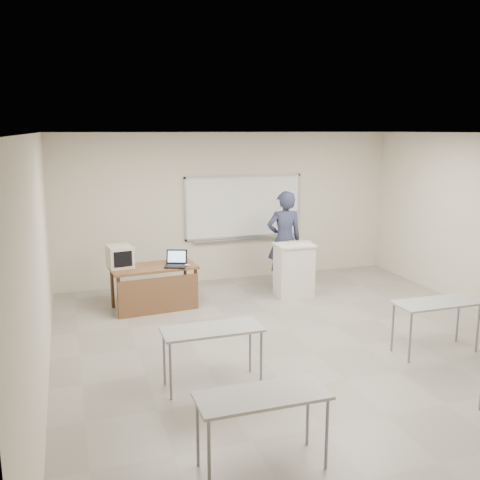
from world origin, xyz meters
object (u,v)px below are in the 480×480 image
object	(u,v)px
instructor_desk	(155,279)
presenter	(284,240)
podium	(294,270)
crt_monitor	(119,256)
laptop	(175,263)
mouse	(187,265)
whiteboard	(244,208)
keyboard	(300,242)

from	to	relation	value
instructor_desk	presenter	distance (m)	2.71
podium	crt_monitor	bearing A→B (deg)	178.42
instructor_desk	laptop	xyz separation A→B (m)	(0.35, -0.01, 0.26)
instructor_desk	crt_monitor	world-z (taller)	crt_monitor
podium	mouse	world-z (taller)	podium
whiteboard	crt_monitor	size ratio (longest dim) A/B	5.49
whiteboard	instructor_desk	distance (m)	2.73
mouse	presenter	xyz separation A→B (m)	(2.07, 0.65, 0.18)
mouse	keyboard	bearing A→B (deg)	17.54
whiteboard	keyboard	distance (m)	1.59
mouse	podium	bearing A→B (deg)	15.70
crt_monitor	keyboard	world-z (taller)	crt_monitor
mouse	crt_monitor	bearing A→B (deg)	175.77
podium	instructor_desk	bearing A→B (deg)	-177.14
laptop	presenter	world-z (taller)	presenter
keyboard	crt_monitor	bearing A→B (deg)	-166.61
whiteboard	mouse	world-z (taller)	whiteboard
crt_monitor	mouse	xyz separation A→B (m)	(1.10, -0.33, -0.16)
presenter	mouse	bearing A→B (deg)	21.24
instructor_desk	laptop	distance (m)	0.44
crt_monitor	podium	bearing A→B (deg)	-12.17
mouse	presenter	size ratio (longest dim) A/B	0.05
crt_monitor	laptop	size ratio (longest dim) A/B	1.26
podium	mouse	size ratio (longest dim) A/B	9.38
instructor_desk	presenter	world-z (taller)	presenter
podium	keyboard	world-z (taller)	keyboard
keyboard	whiteboard	bearing A→B (deg)	130.98
whiteboard	crt_monitor	distance (m)	2.98
whiteboard	laptop	size ratio (longest dim) A/B	6.91
instructor_desk	keyboard	world-z (taller)	keyboard
whiteboard	podium	bearing A→B (deg)	-70.90
instructor_desk	presenter	bearing A→B (deg)	6.98
instructor_desk	podium	xyz separation A→B (m)	(2.60, 0.04, -0.05)
whiteboard	instructor_desk	size ratio (longest dim) A/B	1.72
laptop	keyboard	world-z (taller)	laptop
keyboard	presenter	bearing A→B (deg)	121.83
instructor_desk	mouse	xyz separation A→B (m)	(0.55, -0.09, 0.23)
laptop	instructor_desk	bearing A→B (deg)	-161.00
instructor_desk	crt_monitor	size ratio (longest dim) A/B	3.19
whiteboard	presenter	size ratio (longest dim) A/B	1.30
presenter	podium	bearing A→B (deg)	91.72
keyboard	laptop	bearing A→B (deg)	-161.50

